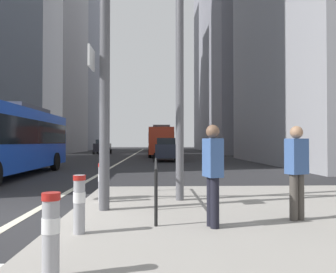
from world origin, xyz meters
TOP-DOWN VIEW (x-y plane):
  - ground_plane at (0.00, 20.00)m, footprint 160.00×160.00m
  - median_island at (5.50, -1.00)m, footprint 9.00×10.00m
  - lane_centre_line at (0.00, 30.00)m, footprint 0.20×80.00m
  - office_tower_left_mid at (-16.00, 44.17)m, footprint 13.54×16.04m
  - office_tower_left_far at (-16.00, 63.24)m, footprint 11.81×16.06m
  - office_tower_right_mid at (17.00, 40.38)m, footprint 12.50×16.05m
  - office_tower_right_far at (17.00, 60.35)m, footprint 10.36×19.06m
  - city_bus_blue_oncoming at (-3.99, 8.28)m, footprint 2.83×11.60m
  - city_bus_red_receding at (3.48, 31.01)m, footprint 2.87×11.73m
  - city_bus_red_distant at (2.86, 54.60)m, footprint 2.76×11.35m
  - car_oncoming_mid at (-4.34, 37.82)m, footprint 2.04×4.16m
  - car_receding_near at (3.67, 41.91)m, footprint 2.04×4.03m
  - car_receding_far at (3.65, 20.89)m, footprint 2.05×4.04m
  - traffic_signal_gantry at (-0.16, 0.27)m, footprint 5.65×0.65m
  - bollard_left at (1.68, -3.25)m, footprint 0.20×0.20m
  - bollard_right at (1.59, -1.52)m, footprint 0.20×0.20m
  - bollard_back at (1.50, 1.22)m, footprint 0.20×0.20m
  - pedestrian_railing at (2.80, 0.98)m, footprint 0.06×4.23m
  - pedestrian_waiting at (3.77, -1.21)m, footprint 0.32×0.43m
  - pedestrian_walking at (5.42, -0.77)m, footprint 0.44×0.37m

SIDE VIEW (x-z plane):
  - ground_plane at x=0.00m, z-range 0.00..0.00m
  - lane_centre_line at x=0.00m, z-range 0.00..0.01m
  - median_island at x=5.50m, z-range 0.00..0.15m
  - bollard_left at x=1.68m, z-range 0.20..1.11m
  - bollard_right at x=1.59m, z-range 0.20..1.12m
  - bollard_back at x=1.50m, z-range 0.20..1.13m
  - pedestrian_railing at x=2.80m, z-range 0.38..1.36m
  - car_receding_near at x=3.67m, z-range 0.02..1.96m
  - car_receding_far at x=3.65m, z-range 0.02..1.96m
  - car_oncoming_mid at x=-4.34m, z-range 0.02..1.96m
  - pedestrian_waiting at x=3.77m, z-range 0.25..1.99m
  - pedestrian_walking at x=5.42m, z-range 0.25..2.00m
  - city_bus_red_distant at x=2.86m, z-range 0.14..3.54m
  - city_bus_blue_oncoming at x=-3.99m, z-range 0.14..3.54m
  - city_bus_red_receding at x=3.48m, z-range 0.14..3.54m
  - traffic_signal_gantry at x=-0.16m, z-range 1.09..7.09m
  - office_tower_right_mid at x=17.00m, z-range 0.00..32.58m
  - office_tower_right_far at x=17.00m, z-range 0.00..36.13m
  - office_tower_left_mid at x=-16.00m, z-range 0.00..36.56m
  - office_tower_left_far at x=-16.00m, z-range 0.00..49.98m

